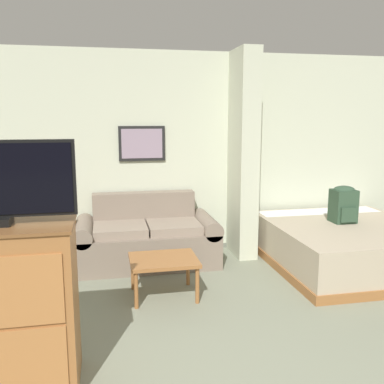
% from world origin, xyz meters
% --- Properties ---
extents(wall_back, '(7.38, 0.16, 2.60)m').
position_xyz_m(wall_back, '(-0.00, 3.65, 1.29)').
color(wall_back, beige).
rests_on(wall_back, ground_plane).
extents(wall_partition_pillar, '(0.24, 0.60, 2.60)m').
position_xyz_m(wall_partition_pillar, '(0.89, 3.29, 1.30)').
color(wall_partition_pillar, beige).
rests_on(wall_partition_pillar, ground_plane).
extents(couch, '(1.71, 0.84, 0.83)m').
position_xyz_m(couch, '(-0.36, 3.16, 0.31)').
color(couch, gray).
rests_on(couch, ground_plane).
extents(coffee_table, '(0.67, 0.55, 0.39)m').
position_xyz_m(coffee_table, '(-0.29, 2.14, 0.35)').
color(coffee_table, '#996033').
rests_on(coffee_table, ground_plane).
extents(side_table, '(0.44, 0.44, 0.55)m').
position_xyz_m(side_table, '(-1.42, 3.10, 0.45)').
color(side_table, '#996033').
rests_on(side_table, ground_plane).
extents(table_lamp, '(0.35, 0.35, 0.42)m').
position_xyz_m(table_lamp, '(-1.42, 3.10, 0.84)').
color(table_lamp, tan).
rests_on(table_lamp, side_table).
extents(bed, '(1.80, 1.93, 0.51)m').
position_xyz_m(bed, '(1.99, 2.59, 0.26)').
color(bed, '#996033').
rests_on(bed, ground_plane).
extents(backpack, '(0.27, 0.27, 0.45)m').
position_xyz_m(backpack, '(1.97, 2.69, 0.75)').
color(backpack, '#2D4733').
rests_on(backpack, bed).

